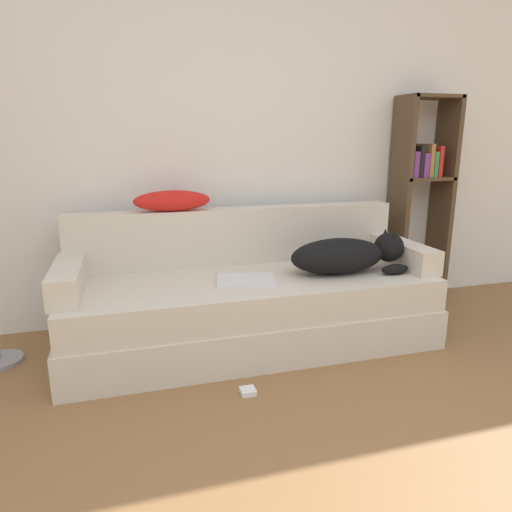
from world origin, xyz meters
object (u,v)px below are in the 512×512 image
object	(u,v)px
dog	(347,255)
power_adapter	(248,391)
throw_pillow	(172,201)
couch	(252,310)
laptop	(246,280)
bookshelf	(421,188)

from	to	relation	value
dog	power_adapter	bearing A→B (deg)	-147.59
dog	throw_pillow	bearing A→B (deg)	157.89
couch	laptop	distance (m)	0.25
dog	throw_pillow	size ratio (longest dim) A/B	1.57
power_adapter	laptop	bearing A→B (deg)	76.08
couch	power_adapter	world-z (taller)	couch
dog	laptop	world-z (taller)	dog
bookshelf	power_adapter	distance (m)	2.06
couch	throw_pillow	bearing A→B (deg)	141.85
dog	throw_pillow	xyz separation A→B (m)	(-1.01, 0.41, 0.32)
dog	laptop	xyz separation A→B (m)	(-0.64, -0.01, -0.10)
power_adapter	throw_pillow	bearing A→B (deg)	105.13
couch	laptop	world-z (taller)	laptop
dog	bookshelf	size ratio (longest dim) A/B	0.49
bookshelf	power_adapter	bearing A→B (deg)	-148.76
laptop	power_adapter	distance (m)	0.65
throw_pillow	dog	bearing A→B (deg)	-22.11
couch	bookshelf	world-z (taller)	bookshelf
throw_pillow	bookshelf	xyz separation A→B (m)	(1.84, 0.08, 0.02)
power_adapter	bookshelf	bearing A→B (deg)	31.24
laptop	power_adapter	world-z (taller)	laptop
couch	throw_pillow	distance (m)	0.84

